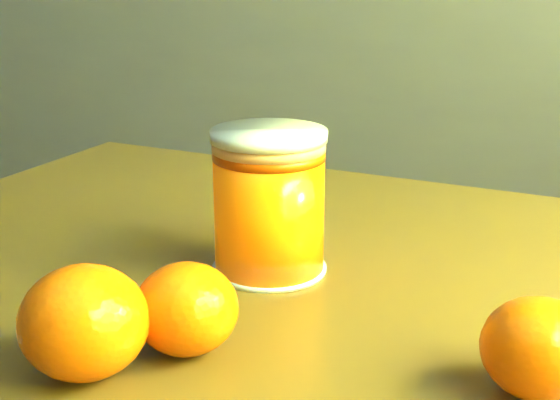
% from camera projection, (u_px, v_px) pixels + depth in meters
% --- Properties ---
extents(kitchen_counter, '(3.15, 0.60, 0.90)m').
position_uv_depth(kitchen_counter, '(98.00, 143.00, 1.99)').
color(kitchen_counter, '#47474B').
rests_on(kitchen_counter, ground).
extents(juice_glass, '(0.09, 0.09, 0.11)m').
position_uv_depth(juice_glass, '(269.00, 203.00, 0.59)').
color(juice_glass, '#FF6A05').
rests_on(juice_glass, table).
extents(orange_front, '(0.08, 0.08, 0.06)m').
position_uv_depth(orange_front, '(186.00, 309.00, 0.47)').
color(orange_front, '#FD5D05').
rests_on(orange_front, table).
extents(orange_back, '(0.08, 0.08, 0.06)m').
position_uv_depth(orange_back, '(539.00, 348.00, 0.43)').
color(orange_back, '#FD5D05').
rests_on(orange_back, table).
extents(orange_extra, '(0.09, 0.09, 0.07)m').
position_uv_depth(orange_extra, '(84.00, 322.00, 0.44)').
color(orange_extra, '#FD5D05').
rests_on(orange_extra, table).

